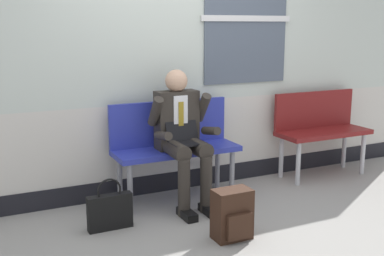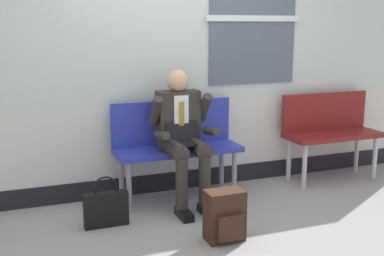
% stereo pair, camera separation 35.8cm
% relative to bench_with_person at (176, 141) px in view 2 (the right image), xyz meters
% --- Properties ---
extents(ground_plane, '(18.00, 18.00, 0.00)m').
position_rel_bench_with_person_xyz_m(ground_plane, '(0.13, -0.41, -0.57)').
color(ground_plane, gray).
extents(station_wall, '(6.54, 0.16, 2.62)m').
position_rel_bench_with_person_xyz_m(station_wall, '(0.14, 0.28, 0.73)').
color(station_wall, beige).
rests_on(station_wall, ground).
extents(bench_with_person, '(1.22, 0.42, 0.95)m').
position_rel_bench_with_person_xyz_m(bench_with_person, '(0.00, 0.00, 0.00)').
color(bench_with_person, '#28339E').
rests_on(bench_with_person, ground).
extents(bench_empty, '(1.07, 0.42, 0.94)m').
position_rel_bench_with_person_xyz_m(bench_empty, '(1.80, -0.00, -0.01)').
color(bench_empty, maroon).
rests_on(bench_empty, ground).
extents(person_seated, '(0.57, 0.70, 1.27)m').
position_rel_bench_with_person_xyz_m(person_seated, '(0.00, -0.20, 0.12)').
color(person_seated, '#2D2823').
rests_on(person_seated, ground).
extents(backpack, '(0.30, 0.23, 0.41)m').
position_rel_bench_with_person_xyz_m(backpack, '(0.03, -1.07, -0.37)').
color(backpack, '#331E14').
rests_on(backpack, ground).
extents(handbag, '(0.37, 0.09, 0.44)m').
position_rel_bench_with_person_xyz_m(handbag, '(-0.79, -0.46, -0.41)').
color(handbag, black).
rests_on(handbag, ground).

